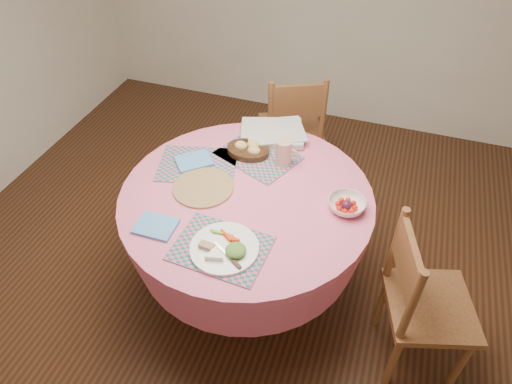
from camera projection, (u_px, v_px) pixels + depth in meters
ground at (248, 287)px, 2.72m from camera, size 4.00×4.00×0.00m
dining_table at (247, 222)px, 2.34m from camera, size 1.24×1.24×0.75m
chair_right at (421, 301)px, 2.10m from camera, size 0.49×0.50×0.88m
chair_back at (292, 128)px, 3.13m from camera, size 0.54×0.53×0.89m
placemat_front at (221, 248)px, 1.96m from camera, size 0.42×0.33×0.01m
placemat_left at (198, 165)px, 2.38m from camera, size 0.46×0.39×0.01m
placemat_back at (258, 156)px, 2.43m from camera, size 0.49×0.43×0.01m
wicker_trivet at (203, 187)px, 2.24m from camera, size 0.30×0.30×0.01m
napkin_near at (156, 226)px, 2.05m from camera, size 0.18×0.14×0.01m
napkin_far at (194, 161)px, 2.38m from camera, size 0.23×0.22×0.01m
dinner_plate at (225, 248)px, 1.93m from camera, size 0.30×0.30×0.05m
bread_bowl at (248, 149)px, 2.43m from camera, size 0.23×0.23×0.08m
latte_mug at (284, 153)px, 2.34m from camera, size 0.12×0.08×0.14m
fruit_bowl at (347, 205)px, 2.12m from camera, size 0.19×0.19×0.05m
newspaper_stack at (272, 133)px, 2.55m from camera, size 0.42×0.37×0.04m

